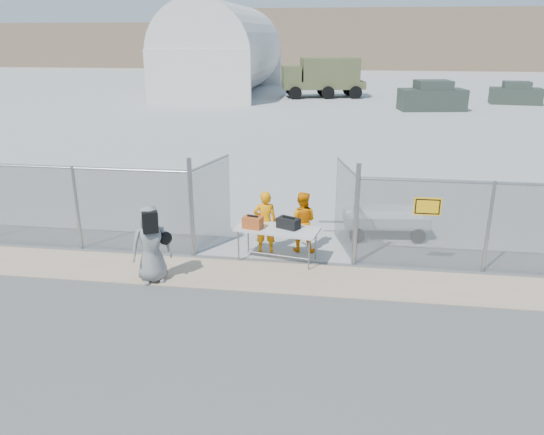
% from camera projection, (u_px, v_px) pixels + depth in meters
% --- Properties ---
extents(ground, '(160.00, 160.00, 0.00)m').
position_uv_depth(ground, '(259.00, 297.00, 11.25)').
color(ground, '#4D4D4D').
extents(tarmac_inside, '(160.00, 80.00, 0.01)m').
position_uv_depth(tarmac_inside, '(332.00, 92.00, 50.52)').
color(tarmac_inside, '#A2A1A1').
rests_on(tarmac_inside, ground).
extents(dirt_strip, '(44.00, 1.60, 0.01)m').
position_uv_depth(dirt_strip, '(266.00, 276.00, 12.18)').
color(dirt_strip, tan).
rests_on(dirt_strip, ground).
extents(distant_hills, '(140.00, 6.00, 9.00)m').
position_uv_depth(distant_hills, '(374.00, 39.00, 82.04)').
color(distant_hills, '#7F684F').
rests_on(distant_hills, ground).
extents(chain_link_fence, '(40.00, 0.20, 2.20)m').
position_uv_depth(chain_link_fence, '(272.00, 217.00, 12.76)').
color(chain_link_fence, gray).
rests_on(chain_link_fence, ground).
extents(quonset_hangar, '(9.00, 18.00, 8.00)m').
position_uv_depth(quonset_hangar, '(223.00, 49.00, 48.69)').
color(quonset_hangar, silver).
rests_on(quonset_hangar, ground).
extents(folding_table, '(2.11, 1.17, 0.85)m').
position_uv_depth(folding_table, '(277.00, 244.00, 12.93)').
color(folding_table, silver).
rests_on(folding_table, ground).
extents(orange_bag, '(0.51, 0.39, 0.28)m').
position_uv_depth(orange_bag, '(253.00, 222.00, 12.76)').
color(orange_bag, '#BF541F').
rests_on(orange_bag, folding_table).
extents(black_duffel, '(0.61, 0.50, 0.25)m').
position_uv_depth(black_duffel, '(288.00, 223.00, 12.76)').
color(black_duffel, black).
rests_on(black_duffel, folding_table).
extents(security_worker_left, '(0.63, 0.45, 1.62)m').
position_uv_depth(security_worker_left, '(265.00, 222.00, 13.31)').
color(security_worker_left, '#FF9005').
rests_on(security_worker_left, ground).
extents(security_worker_right, '(0.79, 0.63, 1.57)m').
position_uv_depth(security_worker_right, '(302.00, 222.00, 13.41)').
color(security_worker_right, '#FF9005').
rests_on(security_worker_right, ground).
extents(visitor, '(1.02, 0.89, 1.77)m').
position_uv_depth(visitor, '(151.00, 244.00, 11.71)').
color(visitor, gray).
rests_on(visitor, ground).
extents(utility_trailer, '(3.11, 1.84, 0.72)m').
position_uv_depth(utility_trailer, '(384.00, 222.00, 14.64)').
color(utility_trailer, silver).
rests_on(utility_trailer, ground).
extents(military_truck, '(7.43, 4.06, 3.35)m').
position_uv_depth(military_truck, '(323.00, 78.00, 46.01)').
color(military_truck, '#555B34').
rests_on(military_truck, ground).
extents(parked_vehicle_near, '(4.92, 2.88, 2.09)m').
position_uv_depth(parked_vehicle_near, '(432.00, 96.00, 38.28)').
color(parked_vehicle_near, '#303A31').
rests_on(parked_vehicle_near, ground).
extents(parked_vehicle_mid, '(3.98, 2.15, 1.72)m').
position_uv_depth(parked_vehicle_mid, '(516.00, 93.00, 41.78)').
color(parked_vehicle_mid, '#303A31').
rests_on(parked_vehicle_mid, ground).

